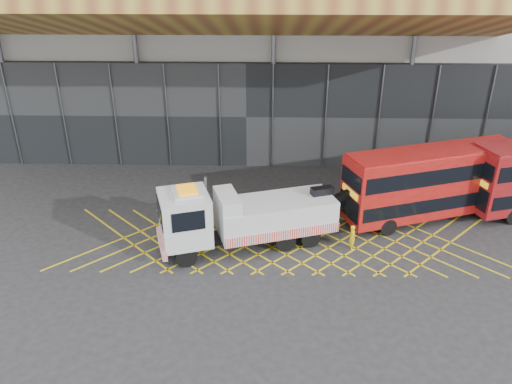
{
  "coord_description": "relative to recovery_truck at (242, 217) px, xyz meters",
  "views": [
    {
      "loc": [
        3.71,
        -25.24,
        15.24
      ],
      "look_at": [
        3.0,
        1.5,
        2.4
      ],
      "focal_mm": 35.0,
      "sensor_mm": 36.0,
      "label": 1
    }
  ],
  "objects": [
    {
      "name": "bus_towed",
      "position": [
        11.58,
        3.73,
        0.66
      ],
      "size": [
        11.52,
        6.18,
        4.61
      ],
      "rotation": [
        0.0,
        0.0,
        0.33
      ],
      "color": "#9E0F0C",
      "rests_on": "ground_plane"
    },
    {
      "name": "worker",
      "position": [
        6.24,
        -0.15,
        -1.15
      ],
      "size": [
        0.41,
        0.57,
        1.49
      ],
      "primitive_type": "imported",
      "rotation": [
        0.0,
        0.0,
        1.67
      ],
      "color": "yellow",
      "rests_on": "ground_plane"
    },
    {
      "name": "ground_plane",
      "position": [
        -2.29,
        0.66,
        -1.9
      ],
      "size": [
        120.0,
        120.0,
        0.0
      ],
      "primitive_type": "plane",
      "color": "#262628"
    },
    {
      "name": "road_markings",
      "position": [
        2.51,
        0.66,
        -1.89
      ],
      "size": [
        26.36,
        7.16,
        0.01
      ],
      "color": "yellow",
      "rests_on": "ground_plane"
    },
    {
      "name": "recovery_truck",
      "position": [
        0.0,
        0.0,
        0.0
      ],
      "size": [
        11.66,
        5.69,
        4.1
      ],
      "rotation": [
        0.0,
        0.0,
        0.31
      ],
      "color": "black",
      "rests_on": "ground_plane"
    },
    {
      "name": "construction_building",
      "position": [
        -0.37,
        19.06,
        7.08
      ],
      "size": [
        55.0,
        23.97,
        18.0
      ],
      "color": "gray",
      "rests_on": "ground_plane"
    }
  ]
}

